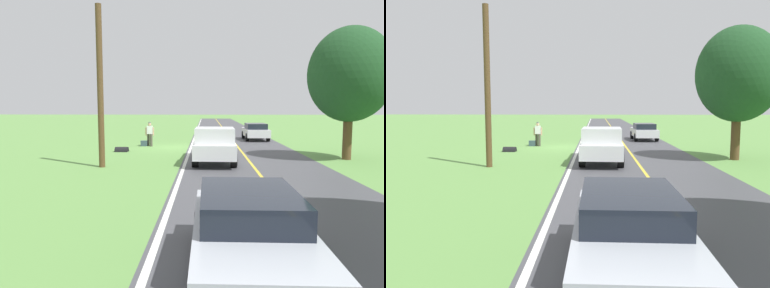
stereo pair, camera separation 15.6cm
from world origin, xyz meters
The scene contains 12 objects.
ground_plane centered at (0.00, 0.00, 0.00)m, with size 200.00×200.00×0.00m, color #609347.
road_surface centered at (-4.55, 0.00, 0.00)m, with size 6.95×120.00×0.00m, color #47474C.
lane_edge_line centered at (-1.26, 0.00, 0.01)m, with size 0.16×117.60×0.00m, color silver.
lane_centre_line centered at (-4.55, 0.00, 0.01)m, with size 0.14×117.60×0.00m, color gold.
hitchhiker_walking centered at (1.72, -0.73, 0.98)m, with size 0.62×0.51×1.75m.
suitcase_carried centered at (2.14, -0.62, 0.20)m, with size 0.20×0.46×0.40m, color #384C56.
pickup_truck_passing centered at (-2.74, 6.76, 0.97)m, with size 2.20×5.45×1.82m.
tree_far_side_near centered at (-9.87, 5.39, 4.50)m, with size 4.34×4.34×7.02m.
sedan_ahead_same_lane centered at (-3.02, 19.03, 0.75)m, with size 1.94×4.41×1.41m.
sedan_near_oncoming centered at (-6.51, -5.89, 0.75)m, with size 1.98×4.43×1.41m.
utility_pole_roadside centered at (2.58, 8.33, 3.72)m, with size 0.28×0.28×7.44m, color brown.
drainage_culvert centered at (3.01, 2.51, 0.00)m, with size 0.60×0.60×0.80m, color black.
Camera 2 is at (-2.44, 24.97, 2.84)m, focal length 33.84 mm.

